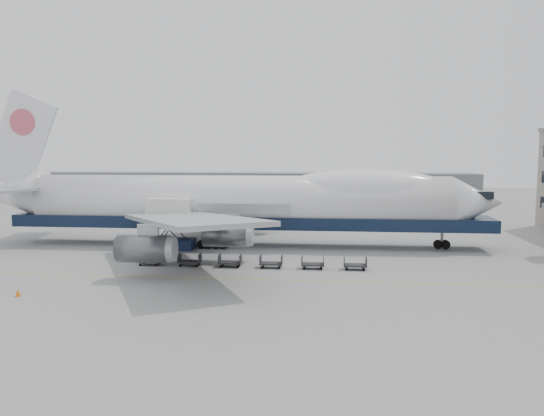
# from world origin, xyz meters

# --- Properties ---
(ground) EXTENTS (260.00, 260.00, 0.00)m
(ground) POSITION_xyz_m (0.00, 0.00, 0.00)
(ground) COLOR gray
(ground) RESTS_ON ground
(apron_line) EXTENTS (60.00, 0.15, 0.01)m
(apron_line) POSITION_xyz_m (0.00, -6.00, 0.01)
(apron_line) COLOR gold
(apron_line) RESTS_ON ground
(hangar) EXTENTS (110.00, 8.00, 7.00)m
(hangar) POSITION_xyz_m (-10.00, 70.00, 3.50)
(hangar) COLOR slate
(hangar) RESTS_ON ground
(airliner) EXTENTS (67.00, 55.30, 19.98)m
(airliner) POSITION_xyz_m (0.64, 12.00, 5.62)
(airliner) COLOR white
(airliner) RESTS_ON ground
(catering_truck) EXTENTS (5.70, 4.01, 6.25)m
(catering_truck) POSITION_xyz_m (-8.05, 8.52, 3.47)
(catering_truck) COLOR #172245
(catering_truck) RESTS_ON ground
(traffic_cone) EXTENTS (0.43, 0.43, 0.63)m
(traffic_cone) POSITION_xyz_m (-14.33, -13.76, 0.30)
(traffic_cone) COLOR orange
(traffic_cone) RESTS_ON ground
(dolly_0) EXTENTS (2.30, 1.35, 1.30)m
(dolly_0) POSITION_xyz_m (-7.52, -0.86, 0.53)
(dolly_0) COLOR #2D2D30
(dolly_0) RESTS_ON ground
(dolly_1) EXTENTS (2.30, 1.35, 1.30)m
(dolly_1) POSITION_xyz_m (-3.26, -0.86, 0.53)
(dolly_1) COLOR #2D2D30
(dolly_1) RESTS_ON ground
(dolly_2) EXTENTS (2.30, 1.35, 1.30)m
(dolly_2) POSITION_xyz_m (1.01, -0.86, 0.53)
(dolly_2) COLOR #2D2D30
(dolly_2) RESTS_ON ground
(dolly_3) EXTENTS (2.30, 1.35, 1.30)m
(dolly_3) POSITION_xyz_m (5.27, -0.86, 0.53)
(dolly_3) COLOR #2D2D30
(dolly_3) RESTS_ON ground
(dolly_4) EXTENTS (2.30, 1.35, 1.30)m
(dolly_4) POSITION_xyz_m (9.54, -0.86, 0.53)
(dolly_4) COLOR #2D2D30
(dolly_4) RESTS_ON ground
(dolly_5) EXTENTS (2.30, 1.35, 1.30)m
(dolly_5) POSITION_xyz_m (13.80, -0.86, 0.53)
(dolly_5) COLOR #2D2D30
(dolly_5) RESTS_ON ground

